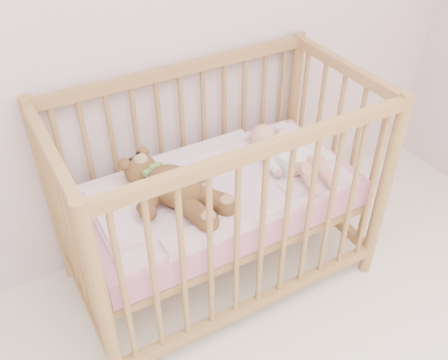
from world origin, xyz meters
TOP-DOWN VIEW (x-y plane):
  - crib at (0.36, 1.60)m, footprint 1.36×0.76m
  - mattress at (0.36, 1.60)m, footprint 1.22×0.62m
  - blanket at (0.36, 1.60)m, footprint 1.10×0.58m
  - baby at (0.69, 1.58)m, footprint 0.31×0.56m
  - teddy_bear at (0.15, 1.58)m, footprint 0.59×0.68m

SIDE VIEW (x-z plane):
  - mattress at x=0.36m, z-range 0.42..0.55m
  - crib at x=0.36m, z-range 0.00..1.00m
  - blanket at x=0.36m, z-range 0.53..0.59m
  - baby at x=0.69m, z-range 0.57..0.70m
  - teddy_bear at x=0.15m, z-range 0.57..0.72m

